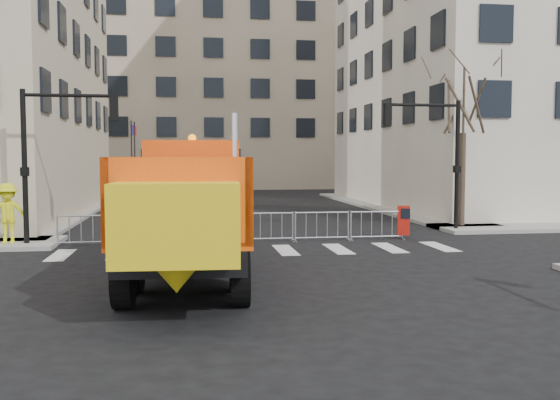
{
  "coord_description": "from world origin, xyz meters",
  "views": [
    {
      "loc": [
        -2.54,
        -14.83,
        3.12
      ],
      "look_at": [
        0.06,
        2.5,
        1.89
      ],
      "focal_mm": 40.0,
      "sensor_mm": 36.0,
      "label": 1
    }
  ],
  "objects": [
    {
      "name": "traffic_light_right",
      "position": [
        8.5,
        9.5,
        2.7
      ],
      "size": [
        0.18,
        0.18,
        5.4
      ],
      "primitive_type": "cylinder",
      "color": "black",
      "rests_on": "ground"
    },
    {
      "name": "building_far",
      "position": [
        0.0,
        52.0,
        12.0
      ],
      "size": [
        30.0,
        18.0,
        24.0
      ],
      "primitive_type": "cube",
      "color": "tan",
      "rests_on": "ground"
    },
    {
      "name": "street_tree",
      "position": [
        9.2,
        10.5,
        3.75
      ],
      "size": [
        3.0,
        3.0,
        7.5
      ],
      "primitive_type": null,
      "color": "#382B21",
      "rests_on": "ground"
    },
    {
      "name": "worker",
      "position": [
        -8.59,
        7.51,
        1.18
      ],
      "size": [
        1.42,
        0.93,
        2.06
      ],
      "primitive_type": "imported",
      "rotation": [
        0.0,
        0.0,
        0.13
      ],
      "color": "#EEF41C",
      "rests_on": "sidewalk_back"
    },
    {
      "name": "traffic_light_left",
      "position": [
        -8.0,
        7.5,
        2.7
      ],
      "size": [
        0.18,
        0.18,
        5.4
      ],
      "primitive_type": "cylinder",
      "color": "black",
      "rests_on": "ground"
    },
    {
      "name": "crowd_barriers",
      "position": [
        -0.75,
        7.6,
        0.55
      ],
      "size": [
        12.6,
        0.6,
        1.1
      ],
      "primitive_type": null,
      "color": "#9EA0A5",
      "rests_on": "ground"
    },
    {
      "name": "cop_c",
      "position": [
        -3.54,
        7.0,
        0.82
      ],
      "size": [
        0.95,
        0.98,
        1.64
      ],
      "primitive_type": "imported",
      "rotation": [
        0.0,
        0.0,
        3.96
      ],
      "color": "black",
      "rests_on": "ground"
    },
    {
      "name": "plow_truck",
      "position": [
        -2.5,
        0.69,
        1.91
      ],
      "size": [
        3.75,
        11.2,
        4.29
      ],
      "rotation": [
        0.0,
        0.0,
        1.52
      ],
      "color": "black",
      "rests_on": "ground"
    },
    {
      "name": "ground",
      "position": [
        0.0,
        0.0,
        0.0
      ],
      "size": [
        120.0,
        120.0,
        0.0
      ],
      "primitive_type": "plane",
      "color": "black",
      "rests_on": "ground"
    },
    {
      "name": "cop_b",
      "position": [
        -1.57,
        7.0,
        0.98
      ],
      "size": [
        0.99,
        0.79,
        1.97
      ],
      "primitive_type": "imported",
      "rotation": [
        0.0,
        0.0,
        3.09
      ],
      "color": "black",
      "rests_on": "ground"
    },
    {
      "name": "cop_a",
      "position": [
        -3.19,
        7.0,
        0.91
      ],
      "size": [
        0.66,
        0.44,
        1.81
      ],
      "primitive_type": "imported",
      "rotation": [
        0.0,
        0.0,
        3.15
      ],
      "color": "black",
      "rests_on": "ground"
    },
    {
      "name": "newspaper_box",
      "position": [
        5.58,
        7.71,
        0.7
      ],
      "size": [
        0.55,
        0.51,
        1.1
      ],
      "primitive_type": "cube",
      "rotation": [
        0.0,
        0.0,
        -0.29
      ],
      "color": "#AD170D",
      "rests_on": "sidewalk_back"
    },
    {
      "name": "sidewalk_back",
      "position": [
        0.0,
        8.5,
        0.07
      ],
      "size": [
        64.0,
        5.0,
        0.15
      ],
      "primitive_type": "cube",
      "color": "gray",
      "rests_on": "ground"
    }
  ]
}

